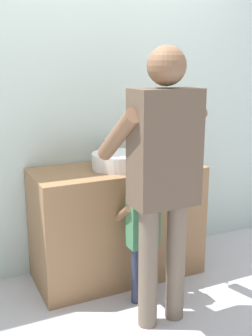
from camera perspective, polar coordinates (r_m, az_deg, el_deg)
The scene contains 8 objects.
ground_plane at distance 3.05m, azimuth 1.25°, elevation -16.61°, with size 14.00×14.00×0.00m, color silver.
back_wall at distance 3.20m, azimuth -3.65°, elevation 10.33°, with size 4.40×0.08×2.70m.
vanity_cabinet at distance 3.11m, azimuth -1.19°, elevation -7.42°, with size 1.22×0.54×0.83m, color olive.
sink_basin at distance 2.95m, azimuth -1.08°, elevation 1.03°, with size 0.38×0.38×0.11m.
faucet at distance 3.15m, azimuth -2.76°, elevation 2.31°, with size 0.18×0.14×0.18m.
toothbrush_cup at distance 3.19m, azimuth 5.38°, elevation 1.89°, with size 0.07×0.07×0.21m.
child_toddler at distance 2.74m, azimuth 2.27°, elevation -8.24°, with size 0.27×0.27×0.87m.
adult_parent at distance 2.39m, azimuth 5.08°, elevation 0.35°, with size 0.51×0.54×1.66m.
Camera 1 is at (-1.18, -2.34, 1.57)m, focal length 44.56 mm.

